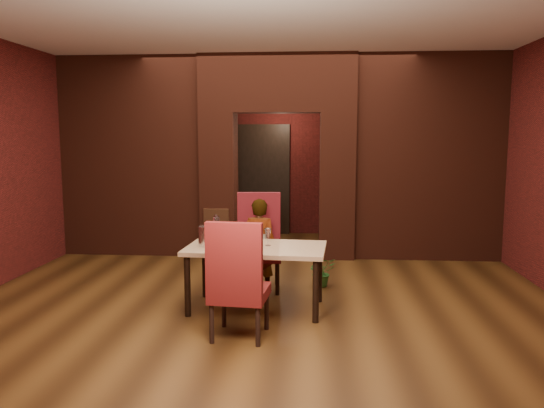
% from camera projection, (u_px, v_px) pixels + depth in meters
% --- Properties ---
extents(floor, '(8.00, 8.00, 0.00)m').
position_uv_depth(floor, '(267.00, 291.00, 6.68)').
color(floor, '#4C2E13').
rests_on(floor, ground).
extents(ceiling, '(7.00, 8.00, 0.04)m').
position_uv_depth(ceiling, '(267.00, 29.00, 6.27)').
color(ceiling, silver).
rests_on(ceiling, ground).
extents(wall_back, '(7.00, 0.04, 3.20)m').
position_uv_depth(wall_back, '(284.00, 153.00, 10.43)').
color(wall_back, maroon).
rests_on(wall_back, ground).
extents(wall_front, '(7.00, 0.04, 3.20)m').
position_uv_depth(wall_front, '(194.00, 210.00, 2.52)').
color(wall_front, maroon).
rests_on(wall_front, ground).
extents(pillar_left, '(0.55, 0.55, 2.30)m').
position_uv_depth(pillar_left, '(219.00, 185.00, 8.59)').
color(pillar_left, maroon).
rests_on(pillar_left, ground).
extents(pillar_right, '(0.55, 0.55, 2.30)m').
position_uv_depth(pillar_right, '(337.00, 186.00, 8.44)').
color(pillar_right, maroon).
rests_on(pillar_right, ground).
extents(lintel, '(2.45, 0.55, 0.90)m').
position_uv_depth(lintel, '(278.00, 84.00, 8.31)').
color(lintel, maroon).
rests_on(lintel, ground).
extents(wing_wall_left, '(2.28, 0.35, 3.20)m').
position_uv_depth(wing_wall_left, '(133.00, 157.00, 8.63)').
color(wing_wall_left, maroon).
rests_on(wing_wall_left, ground).
extents(wing_wall_right, '(2.28, 0.35, 3.20)m').
position_uv_depth(wing_wall_right, '(428.00, 158.00, 8.28)').
color(wing_wall_right, maroon).
rests_on(wing_wall_right, ground).
extents(vent_panel, '(0.40, 0.03, 0.50)m').
position_uv_depth(vent_panel, '(216.00, 224.00, 8.37)').
color(vent_panel, '#AC5C32').
rests_on(vent_panel, ground).
extents(rear_door, '(0.90, 0.08, 2.10)m').
position_uv_depth(rear_door, '(264.00, 181.00, 10.47)').
color(rear_door, black).
rests_on(rear_door, ground).
extents(rear_door_frame, '(1.02, 0.04, 2.22)m').
position_uv_depth(rear_door_frame, '(264.00, 181.00, 10.43)').
color(rear_door_frame, black).
rests_on(rear_door_frame, ground).
extents(dining_table, '(1.59, 0.96, 0.72)m').
position_uv_depth(dining_table, '(256.00, 278.00, 5.96)').
color(dining_table, tan).
rests_on(dining_table, ground).
extents(chair_far, '(0.60, 0.60, 1.22)m').
position_uv_depth(chair_far, '(259.00, 242.00, 6.67)').
color(chair_far, maroon).
rests_on(chair_far, ground).
extents(chair_near, '(0.58, 0.58, 1.16)m').
position_uv_depth(chair_near, '(240.00, 278.00, 5.11)').
color(chair_near, maroon).
rests_on(chair_near, ground).
extents(person_seated, '(0.46, 0.34, 1.18)m').
position_uv_depth(person_seated, '(259.00, 245.00, 6.60)').
color(person_seated, white).
rests_on(person_seated, ground).
extents(wine_glass_a, '(0.08, 0.08, 0.20)m').
position_uv_depth(wine_glass_a, '(244.00, 234.00, 6.08)').
color(wine_glass_a, white).
rests_on(wine_glass_a, dining_table).
extents(wine_glass_b, '(0.08, 0.08, 0.19)m').
position_uv_depth(wine_glass_b, '(251.00, 237.00, 5.91)').
color(wine_glass_b, white).
rests_on(wine_glass_b, dining_table).
extents(wine_glass_c, '(0.08, 0.08, 0.20)m').
position_uv_depth(wine_glass_c, '(268.00, 237.00, 5.93)').
color(wine_glass_c, white).
rests_on(wine_glass_c, dining_table).
extents(tasting_sheet, '(0.36, 0.32, 0.00)m').
position_uv_depth(tasting_sheet, '(229.00, 248.00, 5.81)').
color(tasting_sheet, silver).
rests_on(tasting_sheet, dining_table).
extents(wine_bucket, '(0.18, 0.18, 0.23)m').
position_uv_depth(wine_bucket, '(207.00, 236.00, 5.92)').
color(wine_bucket, silver).
rests_on(wine_bucket, dining_table).
extents(water_bottle, '(0.08, 0.08, 0.33)m').
position_uv_depth(water_bottle, '(216.00, 229.00, 6.05)').
color(water_bottle, silver).
rests_on(water_bottle, dining_table).
extents(potted_plant, '(0.42, 0.39, 0.38)m').
position_uv_depth(potted_plant, '(322.00, 272.00, 6.87)').
color(potted_plant, '#245D21').
rests_on(potted_plant, ground).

